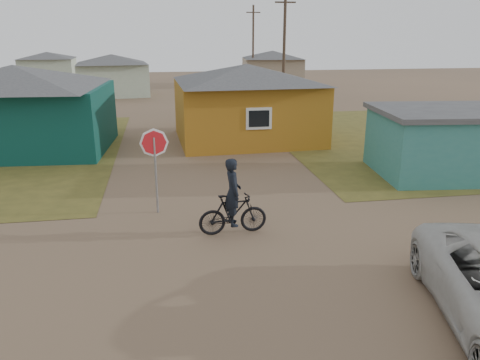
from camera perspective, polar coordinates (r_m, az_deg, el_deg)
The scene contains 12 objects.
ground at distance 11.32m, azimuth 1.11°, elevation -10.92°, with size 120.00×120.00×0.00m, color brown.
grass_ne at distance 28.28m, azimuth 24.91°, elevation 4.90°, with size 20.00×18.00×0.00m, color brown.
house_teal at distance 24.44m, azimuth -25.46°, elevation 7.99°, with size 8.93×7.08×4.00m.
house_yellow at distance 24.41m, azimuth 0.86°, elevation 9.54°, with size 7.72×6.76×3.90m.
shed_turquoise at distance 20.27m, azimuth 24.89°, elevation 4.27°, with size 6.71×4.93×2.60m.
house_pale_west at distance 44.12m, azimuth -15.25°, elevation 12.33°, with size 7.04×6.15×3.60m.
house_beige_east at distance 51.30m, azimuth 3.96°, elevation 13.52°, with size 6.95×6.05×3.60m.
house_pale_north at distance 57.20m, azimuth -22.34°, elevation 12.60°, with size 6.28×5.81×3.40m.
utility_pole_near at distance 32.89m, azimuth 5.39°, elevation 15.26°, with size 1.40×0.20×8.00m.
utility_pole_far at distance 48.71m, azimuth 1.61°, elevation 16.03°, with size 1.40×0.20×8.00m.
stop_sign at distance 14.37m, azimuth -10.37°, elevation 3.37°, with size 0.85×0.29×2.68m.
cyclist at distance 12.95m, azimuth -0.87°, elevation -3.29°, with size 1.95×0.72×2.18m.
Camera 1 is at (-1.86, -9.78, 5.39)m, focal length 35.00 mm.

